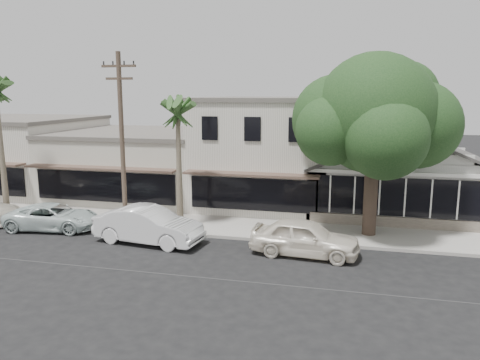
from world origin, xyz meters
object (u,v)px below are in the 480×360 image
(car_1, at_px, (148,225))
(car_0, at_px, (305,237))
(car_2, at_px, (53,217))
(shade_tree, at_px, (373,117))
(utility_pole, at_px, (122,138))

(car_1, bearing_deg, car_0, -82.85)
(car_2, height_order, shade_tree, shade_tree)
(car_2, bearing_deg, shade_tree, -87.18)
(car_2, bearing_deg, utility_pole, -84.77)
(utility_pole, distance_m, car_1, 4.75)
(car_1, height_order, shade_tree, shade_tree)
(car_0, bearing_deg, shade_tree, -31.74)
(car_0, height_order, car_2, car_0)
(car_2, xyz_separation_m, shade_tree, (15.87, 2.75, 5.20))
(utility_pole, height_order, car_1, utility_pole)
(utility_pole, bearing_deg, car_2, -167.76)
(car_0, distance_m, shade_tree, 6.82)
(car_1, relative_size, shade_tree, 0.58)
(utility_pole, xyz_separation_m, car_2, (-3.71, -0.80, -4.12))
(car_0, xyz_separation_m, shade_tree, (2.75, 3.66, 5.06))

